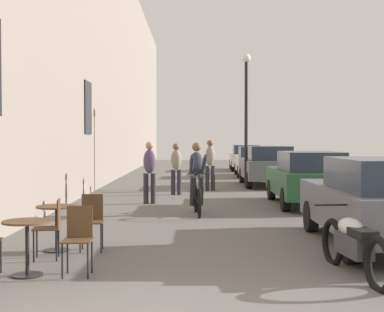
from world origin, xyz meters
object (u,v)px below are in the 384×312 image
(cyclist_on_bicycle, at_px, (196,180))
(parked_car_nearest, at_px, (376,201))
(parked_car_fourth, at_px, (253,161))
(parked_car_fifth, at_px, (244,157))
(pedestrian_mid, at_px, (175,166))
(parked_motorcycle, at_px, (353,245))
(pedestrian_near, at_px, (148,169))
(parked_car_second, at_px, (306,177))
(street_lamp, at_px, (245,103))
(cafe_table_near, at_px, (26,236))
(cafe_chair_mid_toward_wall, at_px, (91,218))
(cafe_chair_mid_toward_street, at_px, (50,224))
(parked_car_third, at_px, (266,165))
(pedestrian_far, at_px, (209,162))
(cafe_chair_near_toward_street, at_px, (77,235))
(cafe_table_mid, at_px, (55,218))

(cyclist_on_bicycle, distance_m, parked_car_nearest, 4.99)
(parked_car_fourth, xyz_separation_m, parked_car_fifth, (0.11, 5.26, 0.01))
(pedestrian_mid, relative_size, parked_motorcycle, 0.77)
(pedestrian_near, xyz_separation_m, parked_car_second, (4.28, -0.43, -0.21))
(parked_car_second, bearing_deg, street_lamp, 101.78)
(parked_motorcycle, bearing_deg, cafe_table_near, -179.96)
(street_lamp, height_order, parked_car_fifth, street_lamp)
(cafe_chair_mid_toward_wall, relative_size, pedestrian_near, 0.52)
(cafe_chair_mid_toward_street, xyz_separation_m, parked_car_third, (4.96, 13.05, 0.28))
(cafe_chair_mid_toward_street, distance_m, parked_car_fourth, 19.29)
(pedestrian_far, xyz_separation_m, parked_motorcycle, (1.48, -12.01, -0.59))
(pedestrian_far, height_order, parked_car_nearest, pedestrian_far)
(cafe_chair_mid_toward_wall, distance_m, cyclist_on_bicycle, 4.64)
(parked_car_nearest, distance_m, parked_car_fifth, 22.92)
(cafe_table_near, xyz_separation_m, parked_car_second, (5.24, 7.68, 0.24))
(parked_car_second, bearing_deg, cafe_chair_mid_toward_street, -127.84)
(pedestrian_near, xyz_separation_m, pedestrian_mid, (0.66, 2.49, -0.03))
(pedestrian_mid, height_order, street_lamp, street_lamp)
(cafe_chair_near_toward_street, relative_size, cyclist_on_bicycle, 0.51)
(cyclist_on_bicycle, height_order, parked_car_fourth, cyclist_on_bicycle)
(cafe_table_near, distance_m, street_lamp, 13.94)
(parked_car_fourth, bearing_deg, cafe_table_mid, -105.96)
(parked_car_nearest, height_order, parked_car_fourth, parked_car_nearest)
(parked_car_fourth, distance_m, parked_car_fifth, 5.26)
(cyclist_on_bicycle, xyz_separation_m, parked_motorcycle, (1.99, -5.98, -0.41))
(pedestrian_far, relative_size, parked_car_nearest, 0.42)
(pedestrian_mid, distance_m, parked_motorcycle, 10.92)
(parked_car_second, distance_m, parked_car_fifth, 17.19)
(cafe_chair_mid_toward_street, bearing_deg, cafe_chair_near_toward_street, -57.70)
(cafe_table_mid, bearing_deg, parked_car_fourth, 74.04)
(pedestrian_mid, xyz_separation_m, pedestrian_far, (1.14, 1.42, 0.06))
(parked_car_second, bearing_deg, parked_motorcycle, -97.39)
(cafe_chair_mid_toward_street, xyz_separation_m, cyclist_on_bicycle, (2.20, 4.98, 0.29))
(cafe_chair_mid_toward_wall, xyz_separation_m, pedestrian_mid, (1.10, 8.90, 0.42))
(pedestrian_mid, distance_m, parked_car_second, 4.64)
(pedestrian_mid, bearing_deg, cafe_chair_mid_toward_wall, -97.03)
(cafe_chair_mid_toward_wall, bearing_deg, cafe_chair_mid_toward_street, -124.80)
(cafe_chair_near_toward_street, bearing_deg, parked_car_fourth, 77.07)
(cyclist_on_bicycle, distance_m, parked_car_second, 3.43)
(cafe_chair_mid_toward_street, bearing_deg, pedestrian_near, 82.73)
(street_lamp, xyz_separation_m, parked_motorcycle, (0.13, -13.06, -2.70))
(cafe_table_mid, xyz_separation_m, cyclist_on_bicycle, (2.27, 4.37, 0.29))
(parked_car_nearest, relative_size, parked_motorcycle, 1.94)
(parked_car_nearest, bearing_deg, parked_car_fifth, 89.89)
(parked_car_second, bearing_deg, cyclist_on_bicycle, -150.46)
(cafe_table_mid, bearing_deg, pedestrian_near, 81.41)
(parked_car_nearest, bearing_deg, parked_car_second, 89.60)
(parked_car_nearest, xyz_separation_m, parked_car_fourth, (-0.07, 17.66, -0.02))
(parked_car_nearest, bearing_deg, cafe_table_mid, -176.25)
(cyclist_on_bicycle, distance_m, pedestrian_near, 2.49)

